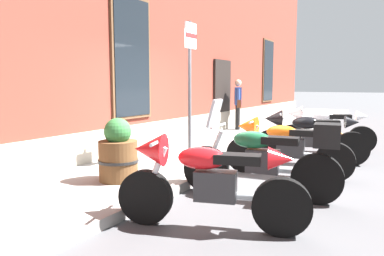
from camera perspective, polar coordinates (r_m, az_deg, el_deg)
name	(u,v)px	position (r m, az deg, el deg)	size (l,w,h in m)	color
ground_plane	(230,170)	(6.84, 5.85, -6.43)	(140.00, 140.00, 0.00)	#424244
sidewalk	(177,160)	(7.35, -2.28, -4.93)	(32.13, 2.27, 0.13)	gray
motorcycle_red_sport	(203,178)	(3.98, 1.74, -7.74)	(0.82, 2.04, 1.03)	black
motorcycle_green_touring	(267,158)	(5.13, 11.56, -4.57)	(0.72, 2.19, 1.35)	black
motorcycle_orange_sport	(282,144)	(6.45, 13.81, -2.43)	(0.62, 2.14, 1.00)	black
motorcycle_black_sport	(306,135)	(7.55, 17.23, -1.02)	(0.90, 2.11, 1.06)	black
motorcycle_white_sport	(322,127)	(9.02, 19.51, 0.15)	(0.87, 2.09, 1.06)	black
pedestrian_blue_top	(238,102)	(11.72, 7.10, 4.03)	(0.61, 0.41, 1.57)	black
parking_sign	(190,73)	(6.57, -0.31, 8.50)	(0.36, 0.07, 2.52)	#4C4C51
barrel_planter	(118,154)	(5.58, -11.33, -3.94)	(0.60, 0.60, 0.93)	brown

